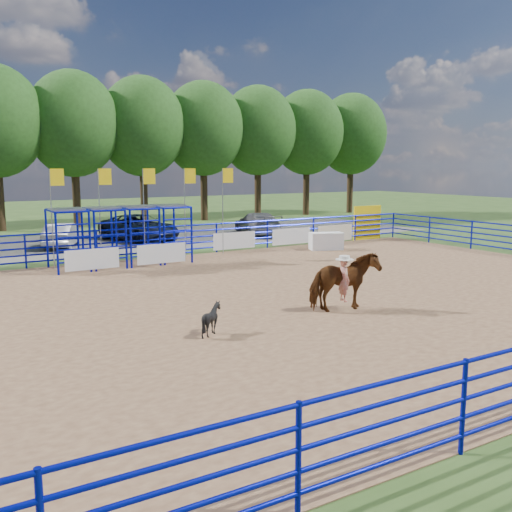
% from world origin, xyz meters
% --- Properties ---
extents(ground, '(120.00, 120.00, 0.00)m').
position_xyz_m(ground, '(0.00, 0.00, 0.00)').
color(ground, '#3D5923').
rests_on(ground, ground).
extents(arena_dirt, '(30.00, 20.00, 0.02)m').
position_xyz_m(arena_dirt, '(0.00, 0.00, 0.01)').
color(arena_dirt, '#916A48').
rests_on(arena_dirt, ground).
extents(gravel_strip, '(40.00, 10.00, 0.01)m').
position_xyz_m(gravel_strip, '(0.00, 17.00, 0.01)').
color(gravel_strip, '#68665C').
rests_on(gravel_strip, ground).
extents(announcer_table, '(1.84, 1.31, 0.89)m').
position_xyz_m(announcer_table, '(8.28, 7.91, 0.47)').
color(announcer_table, white).
rests_on(announcer_table, arena_dirt).
extents(horse_and_rider, '(2.19, 1.25, 2.31)m').
position_xyz_m(horse_and_rider, '(0.98, -2.39, 0.94)').
color(horse_and_rider, '#5F3213').
rests_on(horse_and_rider, arena_dirt).
extents(calf, '(0.81, 0.73, 0.82)m').
position_xyz_m(calf, '(-3.51, -2.58, 0.43)').
color(calf, black).
rests_on(calf, arena_dirt).
extents(car_b, '(2.81, 4.15, 1.29)m').
position_xyz_m(car_b, '(-3.21, 16.08, 0.66)').
color(car_b, '#9A9DA2').
rests_on(car_b, gravel_strip).
extents(car_c, '(3.90, 5.91, 1.51)m').
position_xyz_m(car_c, '(1.22, 16.42, 0.76)').
color(car_c, black).
rests_on(car_c, gravel_strip).
extents(car_d, '(3.14, 5.23, 1.42)m').
position_xyz_m(car_d, '(8.57, 15.29, 0.72)').
color(car_d, slate).
rests_on(car_d, gravel_strip).
extents(perimeter_fence, '(30.10, 20.10, 1.50)m').
position_xyz_m(perimeter_fence, '(0.00, 0.00, 0.75)').
color(perimeter_fence, '#070EA5').
rests_on(perimeter_fence, ground).
extents(chute_assembly, '(19.32, 2.41, 4.20)m').
position_xyz_m(chute_assembly, '(-1.90, 8.84, 1.26)').
color(chute_assembly, '#070EA5').
rests_on(chute_assembly, ground).
extents(treeline, '(56.40, 6.40, 11.24)m').
position_xyz_m(treeline, '(0.00, 26.00, 7.53)').
color(treeline, '#3F2B19').
rests_on(treeline, ground).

